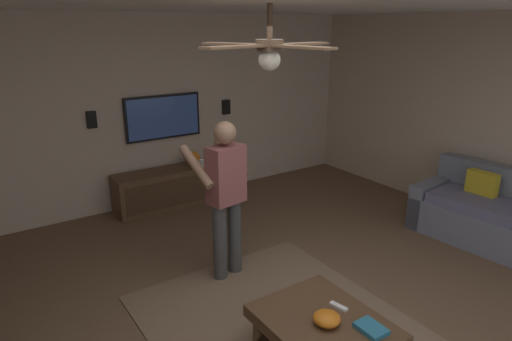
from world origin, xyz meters
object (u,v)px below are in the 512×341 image
at_px(coffee_table, 323,331).
at_px(tv, 163,117).
at_px(couch, 500,219).
at_px(book, 371,328).
at_px(ceiling_fan, 269,49).
at_px(vase_round, 193,159).
at_px(wall_speaker_right, 92,120).
at_px(person_standing, 225,191).
at_px(media_console, 174,187).
at_px(wall_speaker_left, 226,107).
at_px(remote_white, 339,307).
at_px(bowl, 327,318).

relative_size(coffee_table, tv, 0.90).
height_order(couch, book, couch).
height_order(book, ceiling_fan, ceiling_fan).
xyz_separation_m(vase_round, wall_speaker_right, (0.29, 1.28, 0.67)).
height_order(coffee_table, person_standing, person_standing).
height_order(book, vase_round, vase_round).
distance_m(media_console, wall_speaker_left, 1.48).
bearing_deg(couch, person_standing, -26.94).
bearing_deg(ceiling_fan, tv, -8.87).
bearing_deg(book, wall_speaker_left, 164.44).
bearing_deg(coffee_table, media_console, -6.32).
bearing_deg(book, coffee_table, -144.25).
bearing_deg(remote_white, book, 168.18).
distance_m(couch, remote_white, 2.91).
relative_size(tv, wall_speaker_left, 5.05).
height_order(vase_round, wall_speaker_left, wall_speaker_left).
bearing_deg(remote_white, wall_speaker_right, -0.77).
xyz_separation_m(vase_round, ceiling_fan, (-2.99, 0.81, 1.68)).
bearing_deg(wall_speaker_left, coffee_table, 159.55).
height_order(media_console, tv, tv).
bearing_deg(couch, vase_round, -58.57).
bearing_deg(book, bowl, -137.03).
distance_m(vase_round, wall_speaker_left, 1.02).
bearing_deg(book, couch, 102.99).
bearing_deg(vase_round, couch, -143.67).
relative_size(couch, wall_speaker_right, 8.94).
distance_m(tv, book, 4.23).
xyz_separation_m(person_standing, wall_speaker_left, (2.32, -1.38, 0.36)).
bearing_deg(person_standing, media_console, -19.34).
distance_m(person_standing, bowl, 1.67).
relative_size(book, wall_speaker_left, 1.00).
xyz_separation_m(media_console, remote_white, (-3.57, 0.21, 0.14)).
height_order(wall_speaker_left, ceiling_fan, ceiling_fan).
xyz_separation_m(person_standing, book, (-1.83, -0.14, -0.51)).
xyz_separation_m(book, wall_speaker_left, (4.15, -1.24, 0.88)).
xyz_separation_m(coffee_table, remote_white, (0.05, -0.19, 0.12)).
xyz_separation_m(bowl, wall_speaker_right, (3.91, 0.56, 0.89)).
xyz_separation_m(couch, bowl, (-0.37, 3.10, 0.13)).
xyz_separation_m(coffee_table, ceiling_fan, (0.59, 0.11, 2.05)).
distance_m(bowl, remote_white, 0.23).
xyz_separation_m(bowl, remote_white, (0.09, -0.21, -0.03)).
height_order(person_standing, bowl, person_standing).
distance_m(couch, vase_round, 4.05).
xyz_separation_m(bowl, ceiling_fan, (0.63, 0.09, 1.89)).
xyz_separation_m(tv, vase_round, (-0.28, -0.30, -0.60)).
relative_size(bowl, wall_speaker_left, 0.93).
xyz_separation_m(media_console, tv, (0.24, -0.00, 0.98)).
distance_m(couch, wall_speaker_right, 5.20).
distance_m(media_console, bowl, 3.69).
distance_m(vase_round, wall_speaker_right, 1.47).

